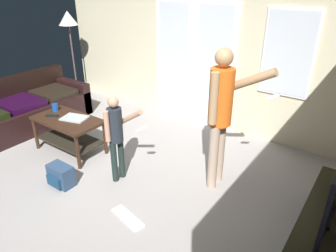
{
  "coord_description": "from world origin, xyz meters",
  "views": [
    {
      "loc": [
        2.6,
        -2.11,
        2.33
      ],
      "look_at": [
        0.82,
        0.38,
        0.85
      ],
      "focal_mm": 33.28,
      "sensor_mm": 36.0,
      "label": 1
    }
  ],
  "objects": [
    {
      "name": "ground_plane",
      "position": [
        0.0,
        0.0,
        -0.01
      ],
      "size": [
        5.72,
        4.73,
        0.02
      ],
      "primitive_type": "cube",
      "color": "#9A9592"
    },
    {
      "name": "wall_back_with_doors",
      "position": [
        0.03,
        2.33,
        1.35
      ],
      "size": [
        5.72,
        0.09,
        2.79
      ],
      "color": "beige",
      "rests_on": "ground_plane"
    },
    {
      "name": "leather_couch",
      "position": [
        -2.2,
        0.33,
        0.29
      ],
      "size": [
        0.91,
        2.27,
        0.81
      ],
      "color": "black",
      "rests_on": "ground_plane"
    },
    {
      "name": "coffee_table",
      "position": [
        -0.88,
        0.32,
        0.38
      ],
      "size": [
        1.01,
        0.56,
        0.52
      ],
      "color": "#321E13",
      "rests_on": "ground_plane"
    },
    {
      "name": "tv_stand",
      "position": [
        2.52,
        0.43,
        0.22
      ],
      "size": [
        0.43,
        1.66,
        0.43
      ],
      "color": "black",
      "rests_on": "ground_plane"
    },
    {
      "name": "person_adult",
      "position": [
        1.23,
        0.83,
        1.01
      ],
      "size": [
        0.7,
        0.47,
        1.68
      ],
      "color": "tan",
      "rests_on": "ground_plane"
    },
    {
      "name": "person_child",
      "position": [
        0.19,
        0.21,
        0.67
      ],
      "size": [
        0.48,
        0.3,
        1.11
      ],
      "color": "black",
      "rests_on": "ground_plane"
    },
    {
      "name": "floor_lamp",
      "position": [
        -2.51,
        1.8,
        1.53
      ],
      "size": [
        0.36,
        0.36,
        1.75
      ],
      "color": "#2B2B30",
      "rests_on": "ground_plane"
    },
    {
      "name": "backpack",
      "position": [
        -0.31,
        -0.3,
        0.13
      ],
      "size": [
        0.33,
        0.22,
        0.27
      ],
      "color": "navy",
      "rests_on": "ground_plane"
    },
    {
      "name": "loose_keyboard",
      "position": [
        0.76,
        -0.27,
        0.01
      ],
      "size": [
        0.46,
        0.22,
        0.02
      ],
      "color": "white",
      "rests_on": "ground_plane"
    },
    {
      "name": "laptop_closed",
      "position": [
        -0.8,
        0.38,
        0.53
      ],
      "size": [
        0.41,
        0.34,
        0.02
      ],
      "primitive_type": "cube",
      "rotation": [
        0.0,
        0.0,
        0.28
      ],
      "color": "#B0B9BC",
      "rests_on": "coffee_table"
    },
    {
      "name": "cup_near_edge",
      "position": [
        -1.26,
        0.4,
        0.57
      ],
      "size": [
        0.09,
        0.09,
        0.11
      ],
      "primitive_type": "cylinder",
      "color": "#174294",
      "rests_on": "coffee_table"
    },
    {
      "name": "tv_remote_black",
      "position": [
        -1.12,
        0.24,
        0.53
      ],
      "size": [
        0.17,
        0.14,
        0.02
      ],
      "primitive_type": "cube",
      "rotation": [
        0.0,
        0.0,
        0.58
      ],
      "color": "black",
      "rests_on": "coffee_table"
    }
  ]
}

